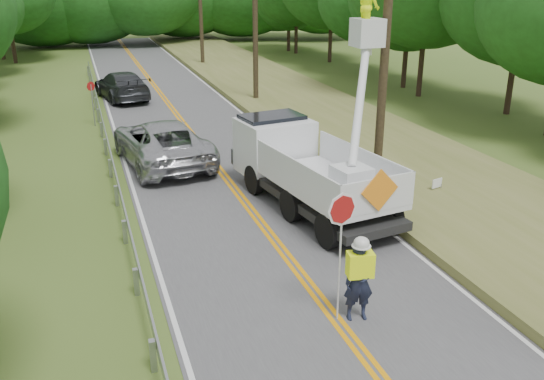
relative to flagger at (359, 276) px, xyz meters
name	(u,v)px	position (x,y,z in m)	size (l,w,h in m)	color
ground	(366,359)	(-0.47, -1.40, -1.10)	(140.00, 140.00, 0.00)	#456021
road	(211,159)	(-0.47, 12.60, -1.09)	(7.20, 96.00, 0.03)	#48484A
guardrail	(109,149)	(-4.49, 13.51, -0.54)	(0.18, 48.00, 0.77)	#959A9D
utility_poles	(300,19)	(4.53, 15.62, 4.17)	(1.60, 43.30, 10.00)	black
tall_grass_verge	(365,141)	(6.63, 12.60, -0.95)	(7.00, 96.00, 0.30)	brown
flagger	(359,276)	(0.00, 0.00, 0.00)	(1.17, 0.55, 3.03)	#191E33
bucket_truck	(301,153)	(1.48, 7.35, 0.50)	(4.56, 7.57, 7.07)	black
suv_silver	(162,142)	(-2.45, 12.66, -0.19)	(2.95, 6.39, 1.78)	#AFB1B6
suv_darkgrey	(122,85)	(-2.89, 26.11, -0.25)	(2.32, 5.70, 1.65)	#323438
stop_sign_permanent	(92,97)	(-4.80, 19.88, 0.37)	(0.40, 0.30, 2.25)	#959A9D
yard_sign	(437,184)	(5.95, 5.93, -0.62)	(0.45, 0.15, 0.67)	white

